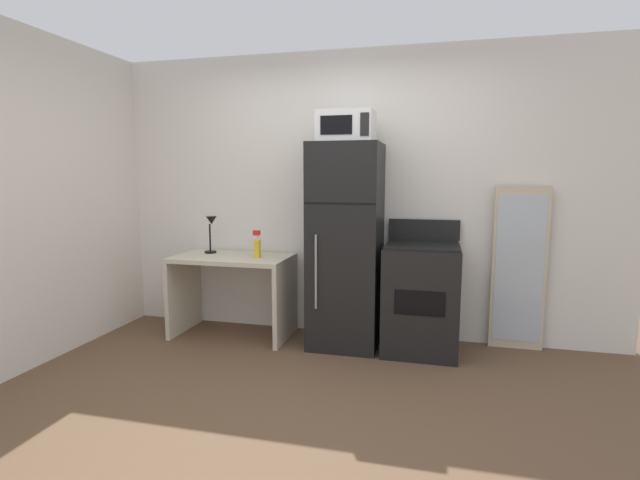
{
  "coord_description": "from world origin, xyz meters",
  "views": [
    {
      "loc": [
        0.86,
        -2.65,
        1.48
      ],
      "look_at": [
        -0.08,
        1.1,
        0.96
      ],
      "focal_mm": 26.57,
      "sensor_mm": 36.0,
      "label": 1
    }
  ],
  "objects_px": {
    "microwave": "(346,127)",
    "spray_bottle": "(257,247)",
    "oven_range": "(421,297)",
    "refrigerator": "(346,246)",
    "desk": "(233,281)",
    "leaning_mirror": "(519,269)",
    "desk_lamp": "(211,228)"
  },
  "relations": [
    {
      "from": "microwave",
      "to": "spray_bottle",
      "type": "bearing_deg",
      "value": -178.24
    },
    {
      "from": "refrigerator",
      "to": "oven_range",
      "type": "distance_m",
      "value": 0.77
    },
    {
      "from": "desk_lamp",
      "to": "leaning_mirror",
      "type": "distance_m",
      "value": 2.78
    },
    {
      "from": "microwave",
      "to": "leaning_mirror",
      "type": "bearing_deg",
      "value": 10.69
    },
    {
      "from": "refrigerator",
      "to": "oven_range",
      "type": "height_order",
      "value": "refrigerator"
    },
    {
      "from": "refrigerator",
      "to": "leaning_mirror",
      "type": "xyz_separation_m",
      "value": [
        1.45,
        0.25,
        -0.18
      ]
    },
    {
      "from": "desk_lamp",
      "to": "leaning_mirror",
      "type": "height_order",
      "value": "leaning_mirror"
    },
    {
      "from": "oven_range",
      "to": "spray_bottle",
      "type": "bearing_deg",
      "value": -178.32
    },
    {
      "from": "desk",
      "to": "spray_bottle",
      "type": "distance_m",
      "value": 0.42
    },
    {
      "from": "microwave",
      "to": "leaning_mirror",
      "type": "height_order",
      "value": "microwave"
    },
    {
      "from": "microwave",
      "to": "leaning_mirror",
      "type": "distance_m",
      "value": 1.89
    },
    {
      "from": "microwave",
      "to": "refrigerator",
      "type": "bearing_deg",
      "value": 90.33
    },
    {
      "from": "desk_lamp",
      "to": "leaning_mirror",
      "type": "relative_size",
      "value": 0.25
    },
    {
      "from": "refrigerator",
      "to": "spray_bottle",
      "type": "bearing_deg",
      "value": -176.73
    },
    {
      "from": "spray_bottle",
      "to": "desk_lamp",
      "type": "bearing_deg",
      "value": 166.21
    },
    {
      "from": "oven_range",
      "to": "microwave",
      "type": "bearing_deg",
      "value": -178.42
    },
    {
      "from": "desk",
      "to": "desk_lamp",
      "type": "height_order",
      "value": "desk_lamp"
    },
    {
      "from": "spray_bottle",
      "to": "refrigerator",
      "type": "distance_m",
      "value": 0.8
    },
    {
      "from": "spray_bottle",
      "to": "leaning_mirror",
      "type": "distance_m",
      "value": 2.27
    },
    {
      "from": "desk_lamp",
      "to": "refrigerator",
      "type": "height_order",
      "value": "refrigerator"
    },
    {
      "from": "spray_bottle",
      "to": "microwave",
      "type": "height_order",
      "value": "microwave"
    },
    {
      "from": "microwave",
      "to": "leaning_mirror",
      "type": "xyz_separation_m",
      "value": [
        1.45,
        0.27,
        -1.19
      ]
    },
    {
      "from": "oven_range",
      "to": "desk_lamp",
      "type": "bearing_deg",
      "value": 177.57
    },
    {
      "from": "desk_lamp",
      "to": "spray_bottle",
      "type": "relative_size",
      "value": 1.42
    },
    {
      "from": "desk_lamp",
      "to": "refrigerator",
      "type": "relative_size",
      "value": 0.2
    },
    {
      "from": "microwave",
      "to": "oven_range",
      "type": "distance_m",
      "value": 1.56
    },
    {
      "from": "microwave",
      "to": "desk",
      "type": "bearing_deg",
      "value": 179.53
    },
    {
      "from": "spray_bottle",
      "to": "refrigerator",
      "type": "height_order",
      "value": "refrigerator"
    },
    {
      "from": "desk",
      "to": "leaning_mirror",
      "type": "xyz_separation_m",
      "value": [
        2.51,
        0.26,
        0.18
      ]
    },
    {
      "from": "spray_bottle",
      "to": "microwave",
      "type": "relative_size",
      "value": 0.54
    },
    {
      "from": "desk",
      "to": "oven_range",
      "type": "bearing_deg",
      "value": 0.31
    },
    {
      "from": "microwave",
      "to": "oven_range",
      "type": "relative_size",
      "value": 0.42
    }
  ]
}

